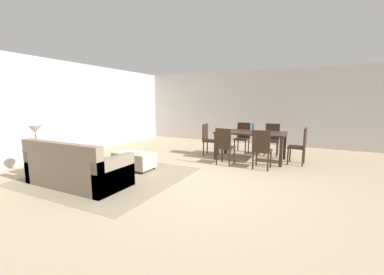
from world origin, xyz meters
The scene contains 16 objects.
ground_plane centered at (0.00, 0.00, 0.00)m, with size 10.80×10.80×0.00m, color tan.
wall_back centered at (0.00, 5.00, 1.35)m, with size 9.00×0.12×2.70m, color beige.
wall_left centered at (-4.50, 0.50, 1.35)m, with size 0.12×11.00×2.70m, color beige.
area_rug centered at (-1.84, -0.48, 0.00)m, with size 3.00×2.80×0.01m, color gray.
couch centered at (-1.98, -1.16, 0.29)m, with size 1.94×0.89×0.86m.
ottoman_table centered at (-1.70, 0.14, 0.23)m, with size 0.91×0.53×0.41m.
side_table centered at (-3.25, -1.10, 0.44)m, with size 0.40×0.40×0.55m.
table_lamp centered at (-3.25, -1.10, 0.96)m, with size 0.26×0.26×0.53m.
dining_table centered at (0.47, 2.32, 0.68)m, with size 1.79×0.98×0.76m.
dining_chair_near_left centered at (0.03, 1.48, 0.52)m, with size 0.43×0.43×0.92m.
dining_chair_near_right centered at (0.93, 1.46, 0.52)m, with size 0.41×0.41×0.92m.
dining_chair_far_left centered at (0.04, 3.17, 0.52)m, with size 0.42×0.42×0.92m.
dining_chair_far_right centered at (0.90, 3.20, 0.52)m, with size 0.42×0.42×0.92m.
dining_chair_head_east centered at (1.71, 2.35, 0.52)m, with size 0.43×0.43×0.92m.
dining_chair_head_west centered at (-0.76, 2.33, 0.52)m, with size 0.43×0.43×0.92m.
vase_centerpiece centered at (0.54, 2.35, 0.87)m, with size 0.10×0.10×0.22m, color slate.
Camera 1 is at (1.93, -4.16, 1.56)m, focal length 22.73 mm.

